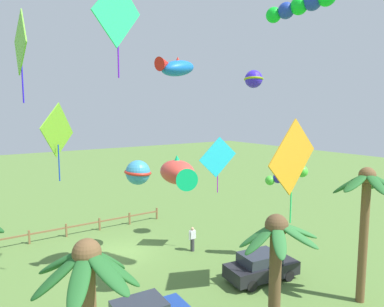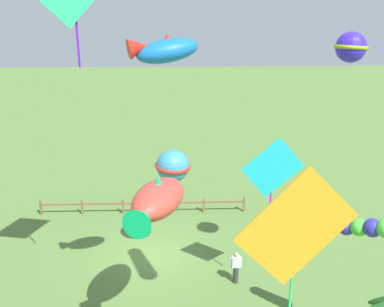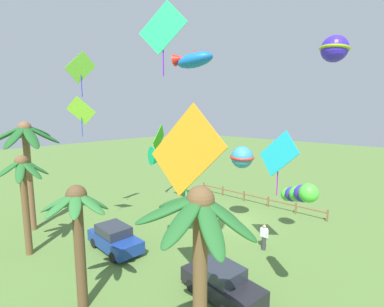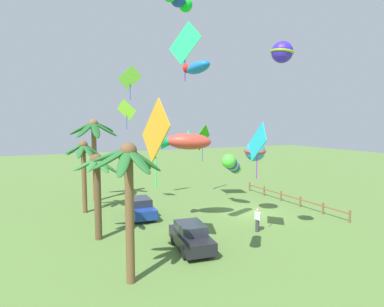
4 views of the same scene
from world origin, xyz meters
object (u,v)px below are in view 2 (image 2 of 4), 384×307
(kite_tube_8, at_px, (363,227))
(kite_ball_11, at_px, (173,166))
(kite_diamond_3, at_px, (296,229))
(kite_diamond_5, at_px, (272,169))
(spectator_0, at_px, (236,267))
(kite_fish_10, at_px, (163,50))
(kite_ball_4, at_px, (351,47))
(kite_fish_7, at_px, (156,201))

(kite_tube_8, height_order, kite_ball_11, kite_ball_11)
(kite_diamond_3, xyz_separation_m, kite_diamond_5, (-0.65, -6.33, -0.73))
(kite_diamond_3, bearing_deg, spectator_0, -85.81)
(kite_tube_8, bearing_deg, spectator_0, -50.56)
(kite_tube_8, bearing_deg, kite_fish_10, -12.00)
(kite_ball_4, height_order, kite_fish_10, kite_fish_10)
(spectator_0, xyz_separation_m, kite_tube_8, (-3.69, 4.49, 4.45))
(spectator_0, xyz_separation_m, kite_ball_4, (-3.70, 1.48, 10.19))
(kite_ball_11, bearing_deg, spectator_0, 147.10)
(spectator_0, xyz_separation_m, kite_fish_10, (3.08, 3.05, 10.33))
(kite_diamond_5, height_order, kite_ball_11, kite_diamond_5)
(kite_diamond_3, height_order, kite_fish_10, kite_fish_10)
(kite_ball_4, bearing_deg, kite_fish_7, 17.54)
(kite_diamond_5, relative_size, kite_ball_11, 1.48)
(kite_diamond_5, relative_size, kite_tube_8, 1.83)
(kite_diamond_5, bearing_deg, kite_fish_7, 30.20)
(kite_diamond_3, distance_m, kite_diamond_5, 6.41)
(kite_ball_4, height_order, kite_fish_7, kite_ball_4)
(kite_diamond_5, xyz_separation_m, kite_ball_11, (4.06, -2.91, -0.95))
(kite_diamond_5, bearing_deg, kite_ball_11, -35.61)
(kite_tube_8, bearing_deg, kite_fish_7, -6.09)
(kite_diamond_3, relative_size, kite_fish_10, 1.91)
(kite_fish_10, relative_size, kite_ball_11, 1.09)
(spectator_0, bearing_deg, kite_fish_10, 44.70)
(spectator_0, xyz_separation_m, kite_diamond_3, (-0.54, 7.38, 6.03))
(kite_tube_8, height_order, kite_fish_10, kite_fish_10)
(kite_ball_4, xyz_separation_m, kite_ball_11, (6.57, -3.34, -5.84))
(kite_diamond_5, height_order, kite_fish_10, kite_fish_10)
(kite_ball_4, relative_size, kite_fish_10, 0.67)
(spectator_0, height_order, kite_ball_4, kite_ball_4)
(kite_fish_10, bearing_deg, kite_tube_8, 168.00)
(kite_fish_10, bearing_deg, kite_fish_7, 63.52)
(kite_diamond_5, xyz_separation_m, kite_fish_7, (4.61, 2.68, -0.07))
(kite_fish_7, xyz_separation_m, kite_ball_11, (-0.55, -5.59, -0.87))
(kite_diamond_5, xyz_separation_m, kite_fish_10, (4.27, 2.00, 5.03))
(kite_diamond_5, bearing_deg, spectator_0, -41.47)
(kite_diamond_3, xyz_separation_m, kite_fish_7, (3.96, -3.65, -0.80))
(kite_diamond_3, height_order, kite_ball_11, kite_diamond_3)
(kite_diamond_3, relative_size, kite_fish_7, 1.29)
(kite_diamond_5, bearing_deg, kite_fish_10, 25.11)
(kite_diamond_3, xyz_separation_m, kite_ball_4, (-3.16, -5.90, 4.16))
(kite_diamond_3, xyz_separation_m, kite_ball_11, (3.41, -9.24, -1.67))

